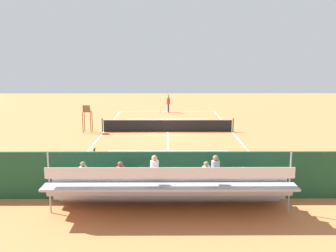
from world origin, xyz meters
name	(u,v)px	position (x,y,z in m)	size (l,w,h in m)	color
ground_plane	(168,132)	(0.00, 0.00, 0.00)	(60.00, 60.00, 0.00)	#D17542
court_line_markings	(168,132)	(0.00, -0.04, 0.00)	(10.10, 22.20, 0.01)	white
tennis_net	(168,125)	(0.00, 0.00, 0.50)	(10.30, 0.10, 1.07)	black
backdrop_wall	(169,175)	(0.00, 14.00, 1.00)	(18.00, 0.16, 2.00)	#1E4C2D
bleacher_stand	(169,187)	(0.01, 15.35, 0.96)	(9.06, 2.40, 2.48)	#9EA0A5
umpire_chair	(87,116)	(6.20, 0.25, 1.31)	(0.67, 0.67, 2.14)	brown
courtside_bench	(221,180)	(-2.28, 13.27, 0.56)	(1.80, 0.40, 0.93)	#33383D
equipment_bag	(172,189)	(-0.11, 13.40, 0.18)	(0.90, 0.36, 0.36)	#B22D2D
tennis_player	(168,103)	(-0.12, -10.21, 1.02)	(0.41, 0.55, 1.93)	navy
tennis_racket	(162,112)	(0.51, -10.26, 0.01)	(0.57, 0.33, 0.03)	black
tennis_ball_near	(151,118)	(1.52, -6.46, 0.03)	(0.07, 0.07, 0.07)	#CCDB33
tennis_ball_far	(149,115)	(1.78, -8.29, 0.03)	(0.07, 0.07, 0.07)	#CCDB33
line_judge	(92,169)	(3.36, 13.22, 1.02)	(0.43, 0.55, 1.93)	#232328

